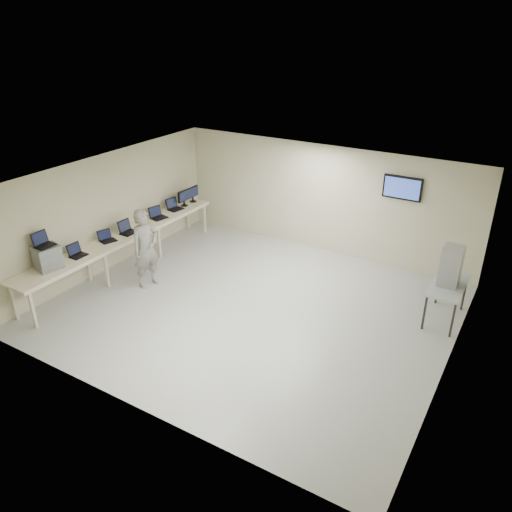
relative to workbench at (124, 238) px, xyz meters
The scene contains 14 objects.
room 3.67m from the workbench, ahead, with size 8.01×7.01×2.81m.
workbench is the anchor object (origin of this frame).
equipment_box 2.09m from the workbench, 91.74° to the right, with size 0.42×0.48×0.50m, color gray.
laptop_on_box 2.17m from the workbench, 93.35° to the right, with size 0.31×0.38×0.29m.
laptop_0 1.37m from the workbench, 92.13° to the right, with size 0.30×0.36×0.28m.
laptop_1 0.48m from the workbench, 99.58° to the right, with size 0.38×0.40×0.27m.
laptop_2 0.22m from the workbench, 96.68° to the left, with size 0.32×0.40×0.31m.
laptop_3 1.28m from the workbench, 91.37° to the left, with size 0.40×0.44×0.30m.
laptop_4 2.01m from the workbench, 92.32° to the left, with size 0.38×0.43×0.30m.
monitor_near 2.38m from the workbench, 90.27° to the left, with size 0.20×0.44×0.44m.
monitor_far 2.77m from the workbench, 90.23° to the left, with size 0.19×0.44×0.43m.
soldier 1.07m from the workbench, 17.96° to the right, with size 0.67×0.44×1.84m, color #575850.
side_table 7.38m from the workbench, 13.02° to the left, with size 0.63×1.36×0.81m.
storage_bins 7.37m from the workbench, 13.05° to the left, with size 0.38×0.42×0.81m.
Camera 1 is at (4.77, -7.76, 5.64)m, focal length 35.00 mm.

